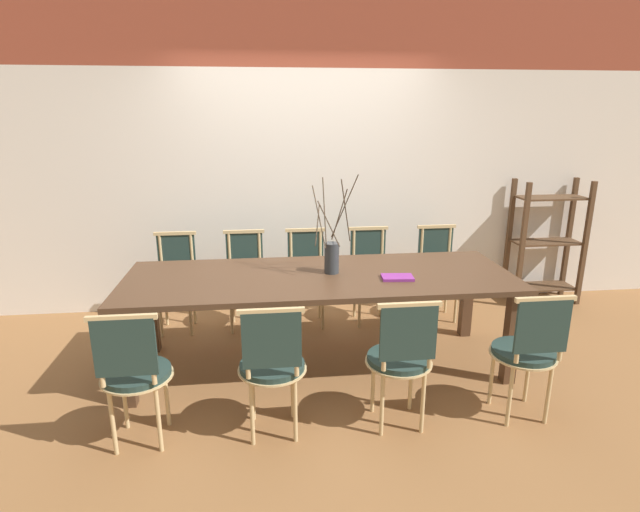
% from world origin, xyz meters
% --- Properties ---
extents(ground_plane, '(16.00, 16.00, 0.00)m').
position_xyz_m(ground_plane, '(0.00, 0.00, 0.00)').
color(ground_plane, olive).
extents(wall_rear, '(12.00, 0.06, 3.20)m').
position_xyz_m(wall_rear, '(0.00, 1.39, 1.60)').
color(wall_rear, silver).
rests_on(wall_rear, ground_plane).
extents(dining_table, '(2.93, 1.04, 0.76)m').
position_xyz_m(dining_table, '(0.00, 0.00, 0.68)').
color(dining_table, '#4C3321').
rests_on(dining_table, ground_plane).
extents(chair_near_leftend, '(0.42, 0.42, 0.90)m').
position_xyz_m(chair_near_leftend, '(-1.19, -0.85, 0.50)').
color(chair_near_leftend, '#233833').
rests_on(chair_near_leftend, ground_plane).
extents(chair_near_left, '(0.42, 0.42, 0.90)m').
position_xyz_m(chair_near_left, '(-0.39, -0.85, 0.50)').
color(chair_near_left, '#233833').
rests_on(chair_near_left, ground_plane).
extents(chair_near_center, '(0.42, 0.42, 0.90)m').
position_xyz_m(chair_near_center, '(0.41, -0.85, 0.50)').
color(chair_near_center, '#233833').
rests_on(chair_near_center, ground_plane).
extents(chair_near_right, '(0.42, 0.42, 0.90)m').
position_xyz_m(chair_near_right, '(1.23, -0.85, 0.50)').
color(chair_near_right, '#233833').
rests_on(chair_near_right, ground_plane).
extents(chair_far_leftend, '(0.42, 0.42, 0.90)m').
position_xyz_m(chair_far_leftend, '(-1.22, 0.85, 0.50)').
color(chair_far_leftend, '#233833').
rests_on(chair_far_leftend, ground_plane).
extents(chair_far_left, '(0.42, 0.42, 0.90)m').
position_xyz_m(chair_far_left, '(-0.60, 0.85, 0.50)').
color(chair_far_left, '#233833').
rests_on(chair_far_left, ground_plane).
extents(chair_far_center, '(0.42, 0.42, 0.90)m').
position_xyz_m(chair_far_center, '(-0.02, 0.85, 0.50)').
color(chair_far_center, '#233833').
rests_on(chair_far_center, ground_plane).
extents(chair_far_right, '(0.42, 0.42, 0.90)m').
position_xyz_m(chair_far_right, '(0.58, 0.85, 0.50)').
color(chair_far_right, '#233833').
rests_on(chair_far_right, ground_plane).
extents(chair_far_rightend, '(0.42, 0.42, 0.90)m').
position_xyz_m(chair_far_rightend, '(1.25, 0.85, 0.50)').
color(chair_far_rightend, '#233833').
rests_on(chair_far_rightend, ground_plane).
extents(vase_centerpiece, '(0.34, 0.35, 0.75)m').
position_xyz_m(vase_centerpiece, '(0.10, 0.05, 0.90)').
color(vase_centerpiece, '#33383D').
rests_on(vase_centerpiece, dining_table).
extents(book_stack, '(0.24, 0.17, 0.02)m').
position_xyz_m(book_stack, '(0.56, -0.15, 0.77)').
color(book_stack, '#842D8C').
rests_on(book_stack, dining_table).
extents(shelving_rack, '(0.72, 0.33, 1.29)m').
position_xyz_m(shelving_rack, '(2.50, 1.15, 0.64)').
color(shelving_rack, '#513823').
rests_on(shelving_rack, ground_plane).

